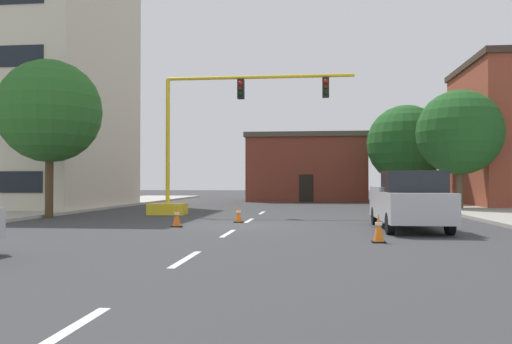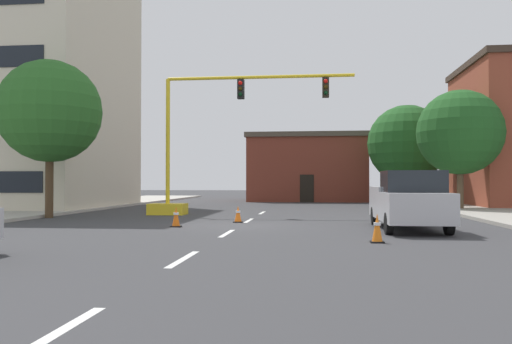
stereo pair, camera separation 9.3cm
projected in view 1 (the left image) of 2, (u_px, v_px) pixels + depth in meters
The scene contains 18 objects.
ground_plane at pixel (241, 226), 19.46m from camera, with size 160.00×160.00×0.00m, color #38383A.
sidewalk_left at pixel (37, 210), 28.77m from camera, with size 6.00×56.00×0.14m, color #B2ADA3.
sidewalk_right at pixel (510, 213), 26.06m from camera, with size 6.00×56.00×0.14m, color #9E998E.
lane_stripe_seg_0 at pixel (60, 335), 5.55m from camera, with size 0.16×2.40×0.01m, color silver.
lane_stripe_seg_1 at pixel (186, 259), 11.01m from camera, with size 0.16×2.40×0.01m, color silver.
lane_stripe_seg_2 at pixel (228, 233), 16.48m from camera, with size 0.16×2.40×0.01m, color silver.
lane_stripe_seg_3 at pixel (249, 221), 21.95m from camera, with size 0.16×2.40×0.01m, color silver.
lane_stripe_seg_4 at pixel (262, 213), 27.41m from camera, with size 0.16×2.40×0.01m, color silver.
building_tall_left at pixel (12, 77), 33.04m from camera, with size 13.26×12.05×16.47m.
building_brick_center at pixel (307, 168), 45.16m from camera, with size 10.01×7.87×5.63m.
traffic_signal_gantry at pixel (194, 168), 25.83m from camera, with size 10.07×1.20×6.83m.
tree_left_near at pixel (50, 111), 23.69m from camera, with size 4.64×4.64×7.16m.
tree_right_far at pixel (406, 144), 37.44m from camera, with size 5.58×5.58×7.13m.
tree_right_mid at pixel (459, 133), 29.58m from camera, with size 4.79×4.79×6.83m.
pickup_truck_silver at pixel (409, 201), 17.83m from camera, with size 2.05×5.41×1.99m.
traffic_cone_roadside_a at pixel (238, 214), 20.94m from camera, with size 0.36×0.36×0.67m.
traffic_cone_roadside_b at pixel (177, 217), 18.86m from camera, with size 0.36×0.36×0.75m.
traffic_cone_roadside_c at pixel (379, 228), 14.00m from camera, with size 0.36×0.36×0.79m.
Camera 1 is at (2.67, -19.32, 1.63)m, focal length 36.73 mm.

